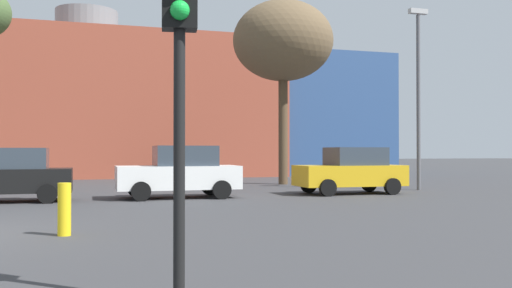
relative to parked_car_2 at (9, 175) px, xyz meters
name	(u,v)px	position (x,y,z in m)	size (l,w,h in m)	color
building_backdrop	(87,109)	(2.31, 19.50, 3.53)	(40.51, 11.19, 10.83)	#9E4733
parked_car_2	(9,175)	(0.00, 0.00, 0.00)	(3.88, 1.90, 1.68)	black
parked_car_3	(180,172)	(5.33, 0.00, 0.04)	(4.07, 2.00, 1.76)	white
parked_car_4	(351,171)	(11.72, 0.00, 0.02)	(3.98, 1.95, 1.72)	gold
traffic_light_near_right	(180,37)	(3.21, -13.06, 1.90)	(0.39, 0.38, 3.72)	black
bare_tree_1	(283,42)	(11.36, 6.47, 6.03)	(4.84, 4.84, 8.85)	brown
bollard_yellow_0	(64,209)	(1.91, -7.82, -0.34)	(0.24, 0.24, 0.98)	yellow
street_lamp	(418,87)	(15.30, 1.06, 3.39)	(0.80, 0.24, 7.42)	#59595E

